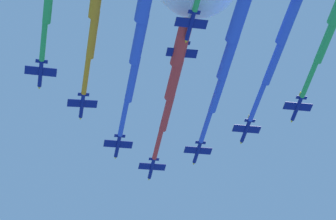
% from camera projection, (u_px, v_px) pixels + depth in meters
% --- Properties ---
extents(jet_lead, '(53.77, 30.53, 3.89)m').
position_uv_depth(jet_lead, '(174.00, 79.00, 170.27)').
color(jet_lead, navy).
extents(jet_port_inner, '(57.48, 32.60, 3.89)m').
position_uv_depth(jet_port_inner, '(139.00, 38.00, 157.30)').
color(jet_port_inner, navy).
extents(jet_starboard_inner, '(53.95, 31.11, 3.90)m').
position_uv_depth(jet_starboard_inner, '(228.00, 56.00, 163.83)').
color(jet_starboard_inner, navy).
extents(jet_starboard_mid, '(59.08, 34.56, 3.92)m').
position_uv_depth(jet_starboard_mid, '(290.00, 16.00, 156.47)').
color(jet_starboard_mid, navy).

